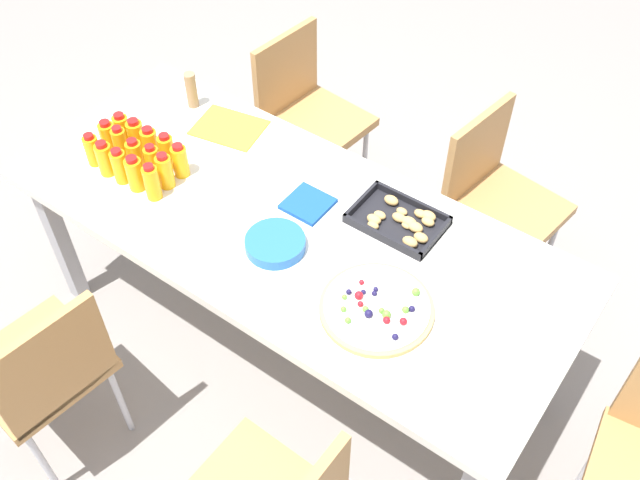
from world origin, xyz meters
TOP-DOWN VIEW (x-y plane):
  - ground_plane at (0.00, 0.00)m, footprint 12.00×12.00m
  - party_table at (0.00, 0.00)m, footprint 2.01×0.84m
  - chair_near_left at (-0.38, -0.82)m, footprint 0.45×0.45m
  - chair_far_right at (0.43, 0.78)m, footprint 0.45×0.45m
  - chair_far_left at (-0.51, 0.77)m, footprint 0.44×0.44m
  - juice_bottle_0 at (-0.75, -0.18)m, footprint 0.05×0.05m
  - juice_bottle_1 at (-0.68, -0.19)m, footprint 0.06×0.06m
  - juice_bottle_2 at (-0.60, -0.19)m, footprint 0.06×0.06m
  - juice_bottle_3 at (-0.53, -0.18)m, footprint 0.06×0.06m
  - juice_bottle_4 at (-0.45, -0.18)m, footprint 0.05×0.05m
  - juice_bottle_5 at (-0.75, -0.10)m, footprint 0.06×0.06m
  - juice_bottle_6 at (-0.68, -0.11)m, footprint 0.05×0.05m
  - juice_bottle_7 at (-0.61, -0.11)m, footprint 0.06×0.06m
  - juice_bottle_8 at (-0.53, -0.10)m, footprint 0.05×0.05m
  - juice_bottle_9 at (-0.46, -0.11)m, footprint 0.06×0.06m
  - juice_bottle_10 at (-0.75, -0.04)m, footprint 0.06×0.06m
  - juice_bottle_11 at (-0.68, -0.03)m, footprint 0.06×0.06m
  - juice_bottle_12 at (-0.60, -0.04)m, footprint 0.06×0.06m
  - juice_bottle_13 at (-0.53, -0.03)m, footprint 0.06×0.06m
  - juice_bottle_14 at (-0.46, -0.04)m, footprint 0.06×0.06m
  - fruit_pizza at (0.45, -0.14)m, footprint 0.35×0.35m
  - snack_tray at (0.32, 0.21)m, footprint 0.31×0.21m
  - plate_stack at (0.04, -0.12)m, footprint 0.20×0.20m
  - napkin_stack at (0.01, 0.10)m, footprint 0.15×0.15m
  - cardboard_tube at (-0.70, 0.28)m, footprint 0.04×0.04m
  - paper_folder at (-0.49, 0.26)m, footprint 0.29×0.25m

SIDE VIEW (x-z plane):
  - ground_plane at x=0.00m, z-range 0.00..0.00m
  - chair_near_left at x=-0.38m, z-range 0.09..0.92m
  - chair_far_right at x=0.43m, z-range 0.09..0.92m
  - chair_far_left at x=-0.51m, z-range 0.09..0.92m
  - party_table at x=0.00m, z-range 0.30..1.04m
  - paper_folder at x=-0.49m, z-range 0.74..0.74m
  - napkin_stack at x=0.01m, z-range 0.74..0.75m
  - fruit_pizza at x=0.45m, z-range 0.73..0.77m
  - snack_tray at x=0.32m, z-range 0.73..0.77m
  - plate_stack at x=0.04m, z-range 0.74..0.78m
  - juice_bottle_0 at x=-0.75m, z-range 0.73..0.86m
  - juice_bottle_7 at x=-0.61m, z-range 0.73..0.87m
  - juice_bottle_10 at x=-0.75m, z-range 0.73..0.87m
  - juice_bottle_11 at x=-0.68m, z-range 0.73..0.87m
  - juice_bottle_14 at x=-0.46m, z-range 0.73..0.87m
  - juice_bottle_12 at x=-0.60m, z-range 0.73..0.87m
  - juice_bottle_1 at x=-0.68m, z-range 0.73..0.87m
  - juice_bottle_13 at x=-0.53m, z-range 0.73..0.87m
  - juice_bottle_3 at x=-0.53m, z-range 0.73..0.87m
  - juice_bottle_8 at x=-0.53m, z-range 0.73..0.87m
  - juice_bottle_2 at x=-0.60m, z-range 0.73..0.87m
  - juice_bottle_9 at x=-0.46m, z-range 0.73..0.88m
  - juice_bottle_5 at x=-0.75m, z-range 0.73..0.88m
  - juice_bottle_4 at x=-0.45m, z-range 0.73..0.88m
  - juice_bottle_6 at x=-0.68m, z-range 0.73..0.88m
  - cardboard_tube at x=-0.70m, z-range 0.74..0.89m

